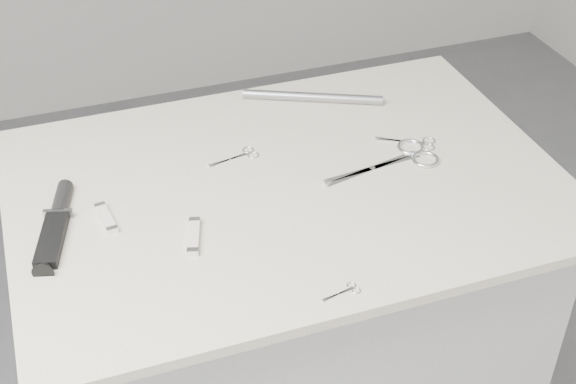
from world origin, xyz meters
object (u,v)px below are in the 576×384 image
object	(u,v)px
pocket_knife_a	(194,236)
pocket_knife_b	(106,218)
sheathed_knife	(57,221)
embroidery_scissors_a	(241,156)
large_shears	(402,159)
plinth	(287,355)
embroidery_scissors_b	(417,143)
metal_rail	(313,97)
tiny_scissors	(345,291)

from	to	relation	value
pocket_knife_a	pocket_knife_b	xyz separation A→B (m)	(-0.13, 0.10, -0.00)
sheathed_knife	pocket_knife_b	bearing A→B (deg)	-86.95
pocket_knife_b	embroidery_scissors_a	bearing A→B (deg)	-75.27
pocket_knife_b	large_shears	bearing A→B (deg)	-97.44
plinth	embroidery_scissors_b	distance (m)	0.55
plinth	sheathed_knife	world-z (taller)	sheathed_knife
pocket_knife_b	plinth	bearing A→B (deg)	-96.28
plinth	metal_rail	size ratio (longest dim) A/B	3.05
embroidery_scissors_a	embroidery_scissors_b	world-z (taller)	same
large_shears	sheathed_knife	xyz separation A→B (m)	(-0.64, 0.02, 0.00)
plinth	pocket_knife_a	size ratio (longest dim) A/B	9.83
pocket_knife_a	metal_rail	bearing A→B (deg)	-27.69
pocket_knife_b	metal_rail	bearing A→B (deg)	-68.67
embroidery_scissors_a	tiny_scissors	size ratio (longest dim) A/B	1.55
embroidery_scissors_a	metal_rail	size ratio (longest dim) A/B	0.34
metal_rail	large_shears	bearing A→B (deg)	-72.54
large_shears	embroidery_scissors_a	size ratio (longest dim) A/B	2.33
plinth	large_shears	distance (m)	0.52
embroidery_scissors_a	metal_rail	distance (m)	0.25
embroidery_scissors_a	pocket_knife_b	xyz separation A→B (m)	(-0.27, -0.11, 0.00)
large_shears	pocket_knife_a	size ratio (longest dim) A/B	2.57
tiny_scissors	embroidery_scissors_a	bearing A→B (deg)	85.34
plinth	pocket_knife_b	size ratio (longest dim) A/B	10.75
embroidery_scissors_b	embroidery_scissors_a	bearing A→B (deg)	-161.20
plinth	embroidery_scissors_a	world-z (taller)	embroidery_scissors_a
large_shears	embroidery_scissors_a	distance (m)	0.31
large_shears	pocket_knife_a	distance (m)	0.44
large_shears	sheathed_knife	world-z (taller)	sheathed_knife
plinth	tiny_scissors	size ratio (longest dim) A/B	13.85
embroidery_scissors_b	sheathed_knife	world-z (taller)	sheathed_knife
embroidery_scissors_a	pocket_knife_a	xyz separation A→B (m)	(-0.14, -0.21, 0.00)
embroidery_scissors_a	embroidery_scissors_b	distance (m)	0.34
metal_rail	pocket_knife_a	bearing A→B (deg)	-134.14
metal_rail	sheathed_knife	bearing A→B (deg)	-156.49
embroidery_scissors_a	plinth	bearing A→B (deg)	-72.98
large_shears	pocket_knife_b	bearing A→B (deg)	170.79
embroidery_scissors_b	large_shears	bearing A→B (deg)	-110.76
tiny_scissors	metal_rail	size ratio (longest dim) A/B	0.22
tiny_scissors	metal_rail	world-z (taller)	metal_rail
large_shears	tiny_scissors	world-z (taller)	large_shears
embroidery_scissors_a	embroidery_scissors_b	xyz separation A→B (m)	(0.34, -0.07, 0.00)
tiny_scissors	pocket_knife_a	size ratio (longest dim) A/B	0.71
plinth	pocket_knife_a	xyz separation A→B (m)	(-0.20, -0.10, 0.48)
sheathed_knife	pocket_knife_a	bearing A→B (deg)	-103.04
embroidery_scissors_b	pocket_knife_b	size ratio (longest dim) A/B	1.32
embroidery_scissors_a	metal_rail	bearing A→B (deg)	24.57
embroidery_scissors_b	metal_rail	world-z (taller)	metal_rail
plinth	metal_rail	distance (m)	0.56
large_shears	pocket_knife_a	bearing A→B (deg)	-176.53
embroidery_scissors_a	metal_rail	world-z (taller)	metal_rail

